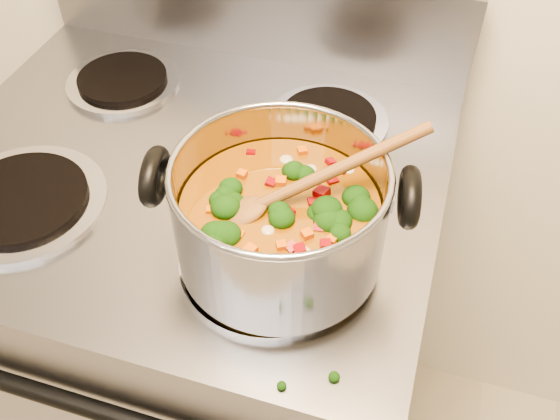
# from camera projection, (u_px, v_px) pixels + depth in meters

# --- Properties ---
(electric_range) EXTENTS (0.74, 0.67, 1.08)m
(electric_range) POSITION_uv_depth(u_px,v_px,m) (212.00, 332.00, 1.23)
(electric_range) COLOR gray
(electric_range) RESTS_ON ground
(stockpot) EXTENTS (0.31, 0.25, 0.15)m
(stockpot) POSITION_uv_depth(u_px,v_px,m) (280.00, 216.00, 0.71)
(stockpot) COLOR #9998A0
(stockpot) RESTS_ON electric_range
(wooden_spoon) EXTENTS (0.23, 0.16, 0.10)m
(wooden_spoon) POSITION_uv_depth(u_px,v_px,m) (289.00, 191.00, 0.69)
(wooden_spoon) COLOR brown
(wooden_spoon) RESTS_ON stockpot
(cooktop_crumbs) EXTENTS (0.16, 0.23, 0.01)m
(cooktop_crumbs) POSITION_uv_depth(u_px,v_px,m) (176.00, 257.00, 0.77)
(cooktop_crumbs) COLOR black
(cooktop_crumbs) RESTS_ON electric_range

